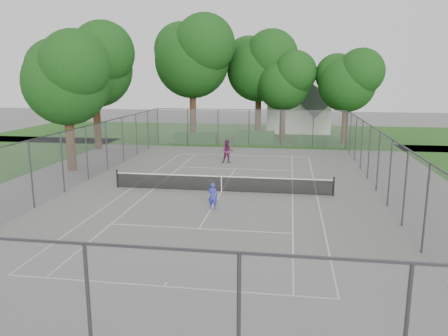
# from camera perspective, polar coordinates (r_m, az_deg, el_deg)

# --- Properties ---
(ground) EXTENTS (120.00, 120.00, 0.00)m
(ground) POSITION_cam_1_polar(r_m,az_deg,el_deg) (25.58, -0.33, -3.09)
(ground) COLOR slate
(ground) RESTS_ON ground
(grass_far) EXTENTS (60.00, 20.00, 0.00)m
(grass_far) POSITION_cam_1_polar(r_m,az_deg,el_deg) (50.98, 4.21, 4.47)
(grass_far) COLOR #1F4C15
(grass_far) RESTS_ON ground
(court_markings) EXTENTS (11.03, 23.83, 0.01)m
(court_markings) POSITION_cam_1_polar(r_m,az_deg,el_deg) (25.58, -0.33, -3.08)
(court_markings) COLOR silver
(court_markings) RESTS_ON ground
(tennis_net) EXTENTS (12.87, 0.10, 1.10)m
(tennis_net) POSITION_cam_1_polar(r_m,az_deg,el_deg) (25.46, -0.34, -1.98)
(tennis_net) COLOR black
(tennis_net) RESTS_ON ground
(perimeter_fence) EXTENTS (18.08, 34.08, 3.52)m
(perimeter_fence) POSITION_cam_1_polar(r_m,az_deg,el_deg) (25.17, -0.34, 0.89)
(perimeter_fence) COLOR #38383D
(perimeter_fence) RESTS_ON ground
(tree_far_left) EXTENTS (8.91, 8.13, 12.80)m
(tree_far_left) POSITION_cam_1_polar(r_m,az_deg,el_deg) (46.73, -4.07, 14.60)
(tree_far_left) COLOR #3B2315
(tree_far_left) RESTS_ON ground
(tree_far_midleft) EXTENTS (7.96, 7.27, 11.45)m
(tree_far_midleft) POSITION_cam_1_polar(r_m,az_deg,el_deg) (48.40, 4.69, 13.40)
(tree_far_midleft) COLOR #3B2315
(tree_far_midleft) RESTS_ON ground
(tree_far_midright) EXTENTS (6.38, 5.83, 9.17)m
(tree_far_midright) POSITION_cam_1_polar(r_m,az_deg,el_deg) (46.29, 7.89, 11.45)
(tree_far_midright) COLOR #3B2315
(tree_far_midright) RESTS_ON ground
(tree_far_right) EXTENTS (6.43, 5.87, 9.25)m
(tree_far_right) POSITION_cam_1_polar(r_m,az_deg,el_deg) (45.11, 15.93, 11.16)
(tree_far_right) COLOR #3B2315
(tree_far_right) RESTS_ON ground
(tree_side_back) EXTENTS (7.88, 7.19, 11.32)m
(tree_side_back) POSITION_cam_1_polar(r_m,az_deg,el_deg) (41.65, -16.58, 13.06)
(tree_side_back) COLOR #3B2315
(tree_side_back) RESTS_ON ground
(tree_side_front) EXTENTS (6.74, 6.15, 9.69)m
(tree_side_front) POSITION_cam_1_polar(r_m,az_deg,el_deg) (32.40, -19.91, 11.29)
(tree_side_front) COLOR #3B2315
(tree_side_front) RESTS_ON ground
(hedge_left) EXTENTS (4.18, 1.25, 1.04)m
(hedge_left) POSITION_cam_1_polar(r_m,az_deg,el_deg) (43.63, -3.73, 3.89)
(hedge_left) COLOR #1A4B18
(hedge_left) RESTS_ON ground
(hedge_mid) EXTENTS (3.87, 1.11, 1.22)m
(hedge_mid) POSITION_cam_1_polar(r_m,az_deg,el_deg) (43.71, 4.06, 4.02)
(hedge_mid) COLOR #1A4B18
(hedge_mid) RESTS_ON ground
(hedge_right) EXTENTS (2.76, 1.01, 0.83)m
(hedge_right) POSITION_cam_1_polar(r_m,az_deg,el_deg) (43.15, 11.37, 3.45)
(hedge_right) COLOR #1A4B18
(hedge_right) RESTS_ON ground
(house) EXTENTS (7.25, 5.62, 9.03)m
(house) POSITION_cam_1_polar(r_m,az_deg,el_deg) (53.46, 9.74, 8.59)
(house) COLOR white
(house) RESTS_ON ground
(girl_player) EXTENTS (0.54, 0.39, 1.38)m
(girl_player) POSITION_cam_1_polar(r_m,az_deg,el_deg) (22.12, -1.47, -3.67)
(girl_player) COLOR #2F32B3
(girl_player) RESTS_ON ground
(woman_player) EXTENTS (0.98, 0.83, 1.80)m
(woman_player) POSITION_cam_1_polar(r_m,az_deg,el_deg) (33.76, 0.47, 2.18)
(woman_player) COLOR #62204C
(woman_player) RESTS_ON ground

